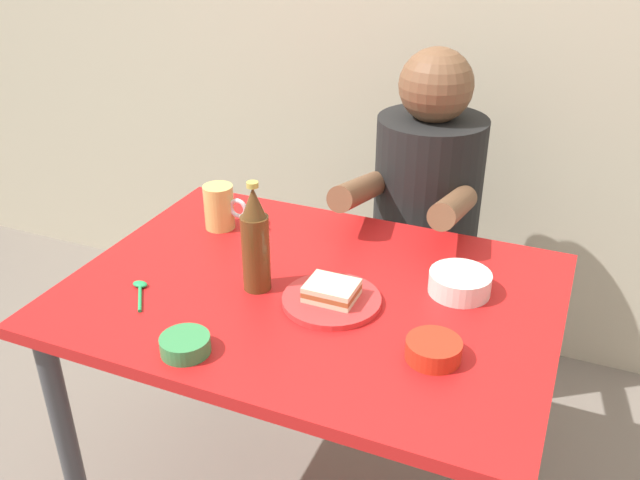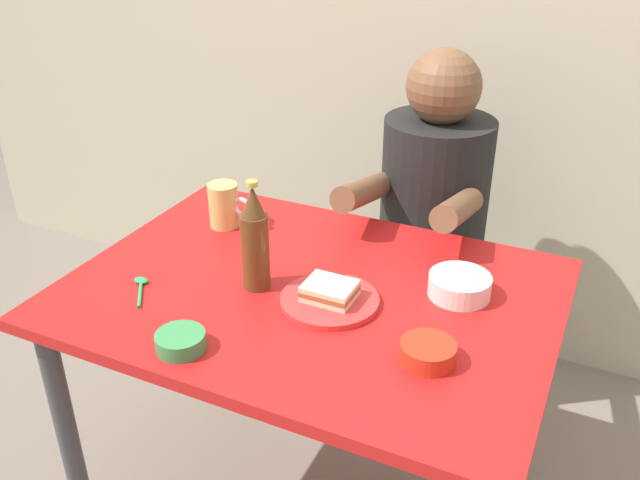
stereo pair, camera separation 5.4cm
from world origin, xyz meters
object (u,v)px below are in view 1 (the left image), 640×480
Objects in this scene: plate_orange at (332,300)px; sandwich at (332,290)px; dining_table at (312,322)px; beer_mug at (220,207)px; dip_bowl_green at (185,344)px; stool at (419,302)px; beer_bottle at (255,242)px; person_seated at (427,186)px.

plate_orange is 2.00× the size of sandwich.
dining_table is 0.42m from beer_mug.
dip_bowl_green is (0.21, -0.50, -0.04)m from beer_mug.
dining_table is 2.44× the size of stool.
stool is 4.09× the size of sandwich.
dip_bowl_green reaches higher than stool.
dining_table is 0.25m from beer_bottle.
sandwich is (-0.00, 0.00, 0.02)m from plate_orange.
person_seated is at bearing 75.74° from dip_bowl_green.
beer_bottle is at bearing -107.96° from stool.
plate_orange is (-0.04, -0.67, 0.40)m from stool.
sandwich is 0.87× the size of beer_mug.
beer_bottle is at bearing -45.19° from beer_mug.
stool is at bearing 44.39° from beer_mug.
person_seated is at bearing 86.66° from sandwich.
dip_bowl_green is at bearing -112.90° from dining_table.
person_seated is at bearing 71.75° from beer_bottle.
dip_bowl_green is at bearing -66.98° from beer_mug.
sandwich is (0.07, -0.04, 0.13)m from dining_table.
plate_orange reaches higher than stool.
stool is at bearing 72.04° from beer_bottle.
dining_table is 0.70m from stool.
dining_table is at bearing 149.08° from plate_orange.
dip_bowl_green is at bearing -125.77° from sandwich.
sandwich is at bearing -28.82° from beer_mug.
sandwich is at bearing 2.11° from beer_bottle.
sandwich is 0.34m from dip_bowl_green.
beer_mug is at bearing 151.58° from dining_table.
person_seated is (0.00, -0.01, 0.42)m from stool.
person_seated is 0.66m from sandwich.
plate_orange is at bearing 54.23° from dip_bowl_green.
beer_mug is 0.55m from dip_bowl_green.
dining_table is 0.15m from sandwich.
plate_orange is (0.07, -0.04, 0.10)m from dining_table.
beer_mug is (-0.45, -0.44, 0.45)m from stool.
sandwich is 0.42× the size of beer_bottle.
dining_table is 10.00× the size of sandwich.
beer_bottle reaches higher than dining_table.
stool is at bearing 86.71° from plate_orange.
dip_bowl_green is (-0.24, -0.93, -0.01)m from person_seated.
stool is 4.50× the size of dip_bowl_green.
person_seated is 0.63m from beer_mug.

